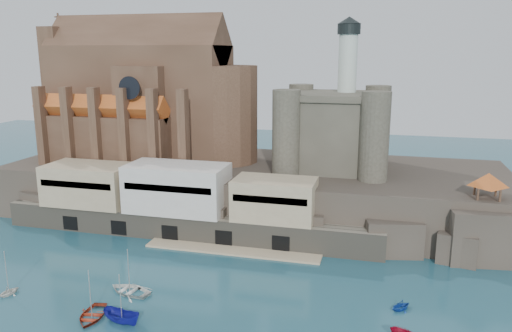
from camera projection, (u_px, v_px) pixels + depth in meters
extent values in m
plane|color=#194454|center=(179.00, 300.00, 67.36)|extent=(300.00, 300.00, 0.00)
cube|color=#2C2621|center=(254.00, 188.00, 103.97)|extent=(100.00, 34.00, 10.00)
cube|color=#2C2621|center=(47.00, 206.00, 98.21)|extent=(9.00, 5.00, 6.00)
cube|color=#2C2621|center=(120.00, 213.00, 94.27)|extent=(9.00, 5.00, 6.00)
cube|color=#2C2621|center=(204.00, 220.00, 90.09)|extent=(9.00, 5.00, 6.00)
cube|color=#2C2621|center=(297.00, 228.00, 85.91)|extent=(9.00, 5.00, 6.00)
cube|color=#2C2621|center=(393.00, 237.00, 81.97)|extent=(9.00, 5.00, 6.00)
cube|color=#6C6556|center=(187.00, 225.00, 90.05)|extent=(70.00, 6.00, 4.50)
cube|color=tan|center=(232.00, 250.00, 83.82)|extent=(30.00, 4.00, 0.40)
cube|color=black|center=(71.00, 223.00, 92.87)|extent=(3.00, 0.40, 2.60)
cube|color=black|center=(119.00, 228.00, 90.41)|extent=(3.00, 0.40, 2.60)
cube|color=black|center=(170.00, 233.00, 87.95)|extent=(3.00, 0.40, 2.60)
cube|color=black|center=(224.00, 238.00, 85.49)|extent=(3.00, 0.40, 2.60)
cube|color=black|center=(281.00, 243.00, 83.03)|extent=(3.00, 0.40, 2.60)
cube|color=tan|center=(89.00, 184.00, 94.58)|extent=(16.00, 9.00, 7.50)
cube|color=beige|center=(177.00, 188.00, 90.03)|extent=(18.00, 9.00, 8.50)
cube|color=tan|center=(275.00, 199.00, 85.77)|extent=(14.00, 8.00, 7.00)
cube|color=#452E20|center=(141.00, 102.00, 108.46)|extent=(38.00, 14.00, 24.00)
cube|color=#452E20|center=(138.00, 46.00, 105.78)|extent=(38.00, 13.01, 13.01)
cylinder|color=#452E20|center=(224.00, 114.00, 104.23)|extent=(14.00, 14.00, 20.00)
cube|color=#452E20|center=(158.00, 112.00, 107.92)|extent=(10.00, 20.00, 20.00)
cube|color=#452E20|center=(103.00, 141.00, 102.05)|extent=(28.00, 5.00, 10.00)
cube|color=#452E20|center=(146.00, 127.00, 119.97)|extent=(28.00, 5.00, 10.00)
cube|color=#B3511E|center=(101.00, 108.00, 100.57)|extent=(28.00, 5.66, 5.66)
cube|color=#B3511E|center=(145.00, 100.00, 118.49)|extent=(28.00, 5.66, 5.66)
cube|color=#452E20|center=(64.00, 91.00, 112.69)|extent=(4.00, 10.00, 28.00)
cylinder|color=black|center=(129.00, 88.00, 95.22)|extent=(4.40, 0.30, 4.40)
cube|color=#452E20|center=(42.00, 126.00, 101.50)|extent=(1.60, 2.20, 16.00)
cube|color=#452E20|center=(68.00, 127.00, 99.98)|extent=(1.60, 2.20, 16.00)
cube|color=#452E20|center=(96.00, 128.00, 98.45)|extent=(1.60, 2.20, 16.00)
cube|color=#452E20|center=(124.00, 129.00, 96.92)|extent=(1.60, 2.20, 16.00)
cube|color=#452E20|center=(153.00, 131.00, 95.40)|extent=(1.60, 2.20, 16.00)
cube|color=#452E20|center=(183.00, 132.00, 93.87)|extent=(1.60, 2.20, 16.00)
cube|color=#423F34|center=(334.00, 134.00, 98.30)|extent=(16.00, 16.00, 14.00)
cube|color=#423F34|center=(335.00, 96.00, 96.64)|extent=(17.00, 17.00, 1.20)
cylinder|color=#423F34|center=(286.00, 133.00, 92.50)|extent=(5.20, 5.20, 16.00)
cylinder|color=#423F34|center=(374.00, 137.00, 88.56)|extent=(5.20, 5.20, 16.00)
cylinder|color=#423F34|center=(301.00, 122.00, 107.59)|extent=(5.20, 5.20, 16.00)
cylinder|color=#423F34|center=(377.00, 124.00, 103.65)|extent=(5.20, 5.20, 16.00)
cylinder|color=silver|center=(348.00, 66.00, 96.79)|extent=(3.60, 3.60, 12.00)
cylinder|color=black|center=(349.00, 29.00, 95.22)|extent=(4.40, 4.40, 2.00)
cone|color=black|center=(349.00, 20.00, 94.87)|extent=(4.60, 4.60, 1.40)
cube|color=#2C2621|center=(483.00, 232.00, 80.58)|extent=(12.00, 10.00, 8.70)
cube|color=#2C2621|center=(458.00, 247.00, 79.15)|extent=(6.00, 5.00, 5.00)
cube|color=#452E20|center=(486.00, 205.00, 79.57)|extent=(4.20, 4.20, 0.30)
cylinder|color=#452E20|center=(478.00, 198.00, 78.13)|extent=(0.36, 0.36, 3.20)
cylinder|color=#452E20|center=(500.00, 200.00, 77.35)|extent=(0.36, 0.36, 3.20)
cylinder|color=#452E20|center=(474.00, 193.00, 81.15)|extent=(0.36, 0.36, 3.20)
cylinder|color=#452E20|center=(496.00, 194.00, 80.36)|extent=(0.36, 0.36, 3.20)
pyramid|color=#B3511E|center=(488.00, 180.00, 78.65)|extent=(6.40, 6.40, 2.20)
imported|color=maroon|center=(92.00, 317.00, 62.90)|extent=(4.45, 2.04, 6.02)
imported|color=navy|center=(122.00, 322.00, 61.75)|extent=(2.44, 2.39, 5.39)
imported|color=silver|center=(9.00, 295.00, 68.84)|extent=(2.92, 2.18, 3.02)
imported|color=white|center=(130.00, 292.00, 69.46)|extent=(2.30, 4.72, 6.35)
imported|color=#123C9E|center=(401.00, 309.00, 64.91)|extent=(3.05, 3.03, 3.09)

